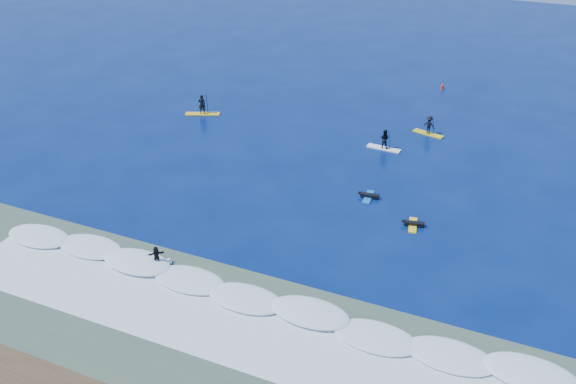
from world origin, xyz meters
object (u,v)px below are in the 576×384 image
at_px(marker_buoy, 442,87).
at_px(sup_paddler_center, 384,141).
at_px(sup_paddler_right, 429,126).
at_px(prone_paddler_far, 369,196).
at_px(sup_paddler_left, 202,107).
at_px(wave_surfer, 156,256).
at_px(prone_paddler_near, 413,224).

bearing_deg(marker_buoy, sup_paddler_center, -94.63).
distance_m(sup_paddler_right, prone_paddler_far, 13.78).
relative_size(sup_paddler_left, wave_surfer, 2.10).
height_order(sup_paddler_right, prone_paddler_far, sup_paddler_right).
distance_m(sup_paddler_left, sup_paddler_center, 18.71).
relative_size(sup_paddler_right, wave_surfer, 1.84).
bearing_deg(marker_buoy, wave_surfer, -103.26).
bearing_deg(marker_buoy, sup_paddler_right, -83.45).
xyz_separation_m(sup_paddler_right, prone_paddler_far, (-1.34, -13.70, -0.65)).
xyz_separation_m(prone_paddler_far, wave_surfer, (-9.57, -14.02, 0.59)).
xyz_separation_m(sup_paddler_center, marker_buoy, (1.40, 17.25, -0.46)).
xyz_separation_m(sup_paddler_left, sup_paddler_right, (21.53, 4.32, 0.06)).
xyz_separation_m(sup_paddler_center, prone_paddler_far, (1.49, -8.94, -0.64)).
bearing_deg(sup_paddler_center, sup_paddler_right, 62.78).
bearing_deg(marker_buoy, prone_paddler_near, -81.70).
relative_size(sup_paddler_left, marker_buoy, 4.49).
bearing_deg(prone_paddler_far, wave_surfer, 139.41).
xyz_separation_m(sup_paddler_center, wave_surfer, (-8.08, -22.95, -0.05)).
bearing_deg(marker_buoy, sup_paddler_left, -140.09).
relative_size(sup_paddler_left, sup_paddler_right, 1.14).
bearing_deg(wave_surfer, prone_paddler_far, 13.53).
bearing_deg(sup_paddler_left, wave_surfer, -89.03).
height_order(sup_paddler_right, prone_paddler_near, sup_paddler_right).
distance_m(sup_paddler_right, wave_surfer, 29.79).
height_order(prone_paddler_near, wave_surfer, wave_surfer).
xyz_separation_m(sup_paddler_left, marker_buoy, (20.10, 16.81, -0.41)).
relative_size(wave_surfer, marker_buoy, 2.14).
bearing_deg(sup_paddler_center, prone_paddler_far, -77.06).
distance_m(prone_paddler_near, wave_surfer, 17.83).
bearing_deg(sup_paddler_right, prone_paddler_near, -65.49).
distance_m(sup_paddler_center, prone_paddler_near, 12.83).
bearing_deg(sup_paddler_right, marker_buoy, 111.43).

